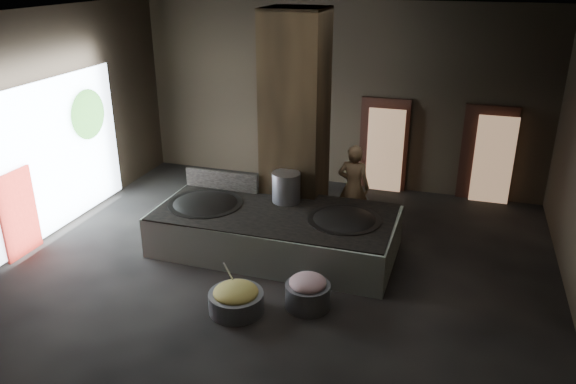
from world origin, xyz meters
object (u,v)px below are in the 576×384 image
(hearth_platform, at_px, (275,231))
(meat_basin, at_px, (308,295))
(stock_pot, at_px, (286,187))
(wok_right, at_px, (344,223))
(veg_basin, at_px, (236,302))
(wok_left, at_px, (206,207))
(cook, at_px, (353,187))

(hearth_platform, distance_m, meat_basin, 2.06)
(stock_pot, bearing_deg, meat_basin, -64.15)
(hearth_platform, height_order, wok_right, wok_right)
(veg_basin, relative_size, meat_basin, 1.21)
(veg_basin, bearing_deg, stock_pot, 90.36)
(veg_basin, bearing_deg, wok_left, 125.48)
(wok_right, height_order, cook, cook)
(wok_left, xyz_separation_m, meat_basin, (2.59, -1.65, -0.55))
(wok_right, bearing_deg, veg_basin, -119.93)
(cook, relative_size, veg_basin, 2.06)
(stock_pot, distance_m, veg_basin, 2.89)
(wok_left, bearing_deg, cook, 29.25)
(wok_left, height_order, stock_pot, stock_pot)
(cook, bearing_deg, wok_left, 31.38)
(wok_right, height_order, veg_basin, wok_right)
(stock_pot, distance_m, cook, 1.51)
(wok_left, distance_m, veg_basin, 2.68)
(wok_right, bearing_deg, stock_pot, 158.96)
(wok_left, relative_size, stock_pot, 2.42)
(stock_pot, relative_size, meat_basin, 0.81)
(wok_left, distance_m, meat_basin, 3.12)
(cook, height_order, veg_basin, cook)
(wok_left, bearing_deg, wok_right, 2.05)
(wok_left, relative_size, veg_basin, 1.62)
(wok_right, distance_m, stock_pot, 1.44)
(hearth_platform, xyz_separation_m, wok_left, (-1.45, -0.05, 0.35))
(wok_right, bearing_deg, cook, 94.60)
(stock_pot, height_order, cook, cook)
(veg_basin, bearing_deg, wok_right, 60.07)
(wok_right, xyz_separation_m, stock_pot, (-1.30, 0.50, 0.38))
(wok_left, bearing_deg, veg_basin, -54.52)
(wok_left, height_order, cook, cook)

